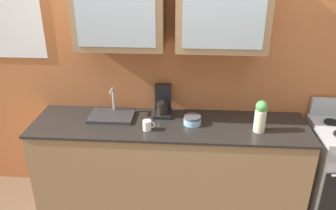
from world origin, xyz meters
The scene contains 8 objects.
ground_plane centered at (0.00, 0.00, 0.00)m, with size 10.00×10.00×0.00m, color brown.
back_wall_unit centered at (-0.01, 0.31, 1.46)m, with size 4.69×0.48×2.59m.
counter centered at (0.00, 0.00, 0.47)m, with size 2.53×0.65×0.93m.
sink_faucet centered at (-0.55, 0.09, 0.95)m, with size 0.41×0.29×0.26m.
bowl_stack centered at (0.21, 0.01, 0.97)m, with size 0.16×0.16×0.08m.
vase centered at (0.79, -0.08, 1.08)m, with size 0.10×0.10×0.29m.
cup_near_sink centered at (-0.19, -0.13, 0.97)m, with size 0.11×0.08×0.09m.
coffee_maker centered at (-0.08, 0.20, 1.04)m, with size 0.17×0.20×0.29m.
Camera 1 is at (0.17, -2.72, 2.38)m, focal length 36.04 mm.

